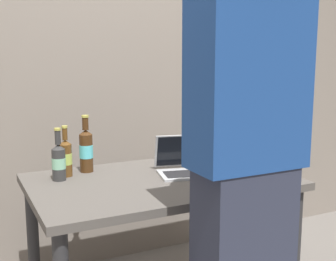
% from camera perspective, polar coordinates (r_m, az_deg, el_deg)
% --- Properties ---
extents(desk, '(1.34, 0.84, 0.75)m').
position_cam_1_polar(desk, '(2.34, -0.99, -8.47)').
color(desk, '#56514C').
rests_on(desk, ground).
extents(laptop, '(0.36, 0.34, 0.20)m').
position_cam_1_polar(laptop, '(2.41, 2.27, -4.47)').
color(laptop, '#B7BABC').
rests_on(laptop, desk).
extents(beer_bottle_brown, '(0.07, 0.07, 0.32)m').
position_cam_1_polar(beer_bottle_brown, '(2.45, -10.60, -2.43)').
color(beer_bottle_brown, '#472B14').
rests_on(beer_bottle_brown, desk).
extents(beer_bottle_amber, '(0.07, 0.07, 0.27)m').
position_cam_1_polar(beer_bottle_amber, '(2.38, -13.16, -3.38)').
color(beer_bottle_amber, brown).
rests_on(beer_bottle_amber, desk).
extents(beer_bottle_green, '(0.07, 0.07, 0.27)m').
position_cam_1_polar(beer_bottle_green, '(2.32, -14.02, -3.87)').
color(beer_bottle_green, '#333333').
rests_on(beer_bottle_green, desk).
extents(person_figure, '(0.44, 0.29, 1.83)m').
position_cam_1_polar(person_figure, '(1.72, 10.01, -5.69)').
color(person_figure, '#2D3347').
rests_on(person_figure, ground).
extents(back_wall, '(6.00, 0.10, 2.60)m').
position_cam_1_polar(back_wall, '(2.93, -7.38, 7.99)').
color(back_wall, gray).
rests_on(back_wall, ground).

